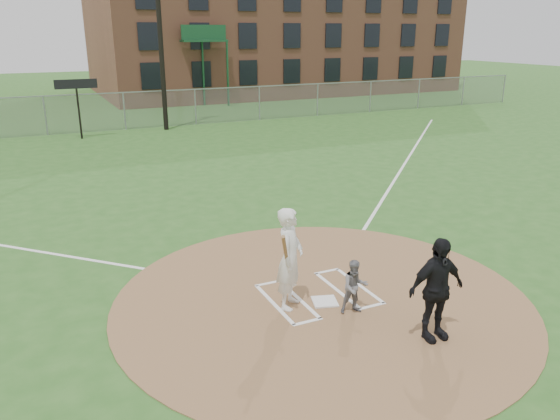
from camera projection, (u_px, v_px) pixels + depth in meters
name	position (u px, v px, depth m)	size (l,w,h in m)	color
ground	(322.00, 298.00, 11.12)	(140.00, 140.00, 0.00)	#29581E
dirt_circle	(322.00, 298.00, 11.11)	(8.40, 8.40, 0.02)	olive
home_plate	(325.00, 302.00, 10.91)	(0.48, 0.48, 0.03)	silver
foul_line_first	(405.00, 163.00, 22.48)	(0.10, 24.00, 0.01)	white
catcher	(355.00, 287.00, 10.37)	(0.52, 0.41, 1.07)	slate
umpire	(436.00, 289.00, 9.38)	(1.10, 0.46, 1.88)	black
batters_boxes	(318.00, 294.00, 11.24)	(2.08, 1.88, 0.01)	white
batter_at_plate	(290.00, 258.00, 10.46)	(0.92, 1.11, 2.03)	white
outfield_fence	(124.00, 111.00, 29.71)	(56.08, 0.08, 2.03)	slate
brick_warehouse	(271.00, 3.00, 47.85)	(30.00, 17.17, 15.00)	#A15E45
light_pole	(158.00, 1.00, 27.90)	(1.20, 0.30, 12.22)	black
scoreboard_sign	(77.00, 90.00, 26.73)	(2.00, 0.10, 2.93)	black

